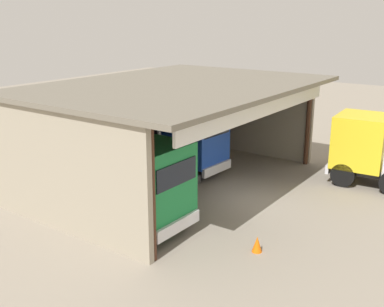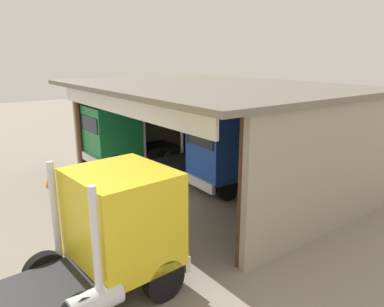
{
  "view_description": "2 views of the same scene",
  "coord_description": "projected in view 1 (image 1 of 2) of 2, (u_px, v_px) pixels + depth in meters",
  "views": [
    {
      "loc": [
        -17.07,
        -9.01,
        7.8
      ],
      "look_at": [
        0.0,
        3.18,
        1.62
      ],
      "focal_mm": 43.8,
      "sensor_mm": 36.0,
      "label": 1
    },
    {
      "loc": [
        13.5,
        -6.84,
        6.13
      ],
      "look_at": [
        0.0,
        3.18,
        1.62
      ],
      "focal_mm": 34.55,
      "sensor_mm": 36.0,
      "label": 2
    }
  ],
  "objects": [
    {
      "name": "truck_black_right_bay",
      "position": [
        131.0,
        152.0,
        21.8
      ],
      "size": [
        2.73,
        4.93,
        3.25
      ],
      "rotation": [
        0.0,
        0.0,
        0.06
      ],
      "color": "black",
      "rests_on": "ground"
    },
    {
      "name": "truck_blue_center_right_bay",
      "position": [
        192.0,
        138.0,
        23.37
      ],
      "size": [
        2.56,
        4.92,
        3.71
      ],
      "rotation": [
        0.0,
        0.0,
        3.09
      ],
      "color": "#1E47B7",
      "rests_on": "ground"
    },
    {
      "name": "truck_yellow_left_bay",
      "position": [
        367.0,
        147.0,
        22.4
      ],
      "size": [
        2.96,
        4.75,
        3.54
      ],
      "rotation": [
        0.0,
        0.0,
        0.07
      ],
      "color": "yellow",
      "rests_on": "ground"
    },
    {
      "name": "ground_plane",
      "position": [
        251.0,
        201.0,
        20.55
      ],
      "size": [
        80.0,
        80.0,
        0.0
      ],
      "primitive_type": "plane",
      "color": "gray",
      "rests_on": "ground"
    },
    {
      "name": "truck_green_center_left_bay",
      "position": [
        143.0,
        186.0,
        17.07
      ],
      "size": [
        2.69,
        5.24,
        3.48
      ],
      "rotation": [
        0.0,
        0.0,
        3.13
      ],
      "color": "#197F3D",
      "rests_on": "ground"
    },
    {
      "name": "tool_cart",
      "position": [
        188.0,
        138.0,
        29.11
      ],
      "size": [
        0.9,
        0.6,
        1.0
      ],
      "primitive_type": "cube",
      "color": "red",
      "rests_on": "ground"
    },
    {
      "name": "workshop_shed",
      "position": [
        158.0,
        111.0,
        22.49
      ],
      "size": [
        14.01,
        10.32,
        4.84
      ],
      "color": "#9E937F",
      "rests_on": "ground"
    },
    {
      "name": "traffic_cone",
      "position": [
        257.0,
        244.0,
        16.05
      ],
      "size": [
        0.36,
        0.36,
        0.56
      ],
      "primitive_type": "cone",
      "color": "orange",
      "rests_on": "ground"
    },
    {
      "name": "oil_drum",
      "position": [
        161.0,
        143.0,
        28.21
      ],
      "size": [
        0.58,
        0.58,
        0.86
      ],
      "primitive_type": "cylinder",
      "color": "#194CB2",
      "rests_on": "ground"
    }
  ]
}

